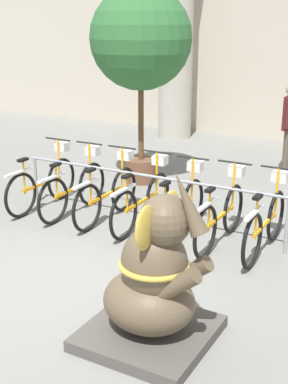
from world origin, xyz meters
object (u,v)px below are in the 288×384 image
(bicycle_2, at_px, (108,193))
(bicycle_1, at_px, (75,188))
(bicycle_5, at_px, (221,214))
(bicycle_0, at_px, (43,182))
(bicycle_4, at_px, (179,208))
(bicycle_6, at_px, (266,222))
(bicycle_3, at_px, (143,200))
(potted_tree, at_px, (141,42))
(elephant_statue, at_px, (154,284))

(bicycle_2, bearing_deg, bicycle_1, -179.29)
(bicycle_1, xyz_separation_m, bicycle_5, (2.39, -0.00, 0.00))
(bicycle_0, relative_size, bicycle_4, 1.00)
(bicycle_2, bearing_deg, bicycle_0, -178.80)
(bicycle_1, xyz_separation_m, bicycle_6, (2.98, 0.02, 0.00))
(bicycle_3, distance_m, bicycle_4, 0.60)
(bicycle_1, distance_m, bicycle_4, 1.79)
(bicycle_0, relative_size, potted_tree, 0.49)
(bicycle_3, bearing_deg, bicycle_4, -5.10)
(bicycle_6, relative_size, elephant_statue, 0.98)
(bicycle_4, bearing_deg, elephant_statue, -69.45)
(bicycle_1, relative_size, potted_tree, 0.49)
(bicycle_2, xyz_separation_m, bicycle_4, (1.19, -0.05, 0.00))
(bicycle_0, height_order, bicycle_2, same)
(bicycle_1, xyz_separation_m, potted_tree, (0.05, 1.96, 2.07))
(elephant_statue, distance_m, potted_tree, 5.46)
(bicycle_0, relative_size, bicycle_6, 1.00)
(bicycle_3, xyz_separation_m, bicycle_5, (1.19, -0.01, 0.00))
(bicycle_2, distance_m, bicycle_5, 1.79)
(bicycle_0, height_order, bicycle_5, same)
(bicycle_1, xyz_separation_m, bicycle_2, (0.60, 0.01, 0.00))
(bicycle_3, height_order, elephant_statue, elephant_statue)
(bicycle_5, height_order, potted_tree, potted_tree)
(potted_tree, bearing_deg, elephant_statue, -59.04)
(bicycle_1, distance_m, potted_tree, 2.85)
(bicycle_0, xyz_separation_m, bicycle_1, (0.60, 0.02, 0.00))
(bicycle_2, xyz_separation_m, elephant_statue, (2.08, -2.43, 0.17))
(bicycle_2, relative_size, bicycle_5, 1.00)
(bicycle_6, bearing_deg, potted_tree, 146.41)
(bicycle_1, distance_m, bicycle_2, 0.60)
(bicycle_2, relative_size, bicycle_4, 1.00)
(bicycle_2, xyz_separation_m, bicycle_5, (1.79, -0.01, 0.00))
(bicycle_1, relative_size, bicycle_5, 1.00)
(bicycle_0, distance_m, elephant_statue, 4.07)
(bicycle_1, distance_m, bicycle_5, 2.39)
(potted_tree, bearing_deg, bicycle_5, -40.04)
(bicycle_0, xyz_separation_m, bicycle_5, (2.98, 0.02, 0.00))
(bicycle_3, height_order, bicycle_4, same)
(bicycle_2, height_order, bicycle_4, same)
(elephant_statue, bearing_deg, bicycle_4, 110.55)
(bicycle_4, relative_size, bicycle_5, 1.00)
(bicycle_2, xyz_separation_m, bicycle_6, (2.39, 0.01, 0.00))
(bicycle_4, bearing_deg, potted_tree, 130.91)
(potted_tree, bearing_deg, bicycle_6, -33.59)
(bicycle_1, height_order, elephant_statue, elephant_statue)
(bicycle_6, bearing_deg, bicycle_0, -179.48)
(bicycle_5, distance_m, elephant_statue, 2.45)
(bicycle_1, bearing_deg, bicycle_2, 0.71)
(elephant_statue, bearing_deg, bicycle_1, 137.88)
(bicycle_3, height_order, bicycle_6, same)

